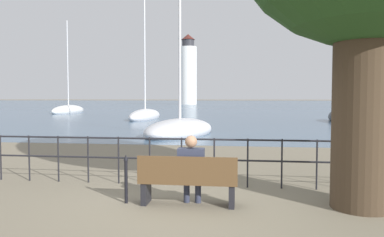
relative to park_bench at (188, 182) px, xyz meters
The scene contains 11 objects.
ground_plane 0.44m from the park_bench, 90.00° to the left, with size 1000.00×1000.00×0.00m, color #7A705B.
harbor_water 158.40m from the park_bench, 90.00° to the left, with size 600.00×300.00×0.01m.
park_bench is the anchor object (origin of this frame).
seated_person_left 0.27m from the park_bench, 54.76° to the left, with size 0.47×0.35×1.25m.
promenade_railing 1.54m from the park_bench, 90.00° to the left, with size 13.58×0.04×1.05m.
closed_umbrella 1.14m from the park_bench, behind, with size 0.09×0.09×0.89m.
sailboat_0 27.58m from the park_bench, 106.30° to the left, with size 2.18×7.33×11.52m.
sailboat_1 44.36m from the park_bench, 118.46° to the left, with size 1.88×8.37×12.19m.
sailboat_3 12.65m from the park_bench, 100.06° to the left, with size 4.21×6.20×9.28m.
sailboat_4 25.26m from the park_bench, 68.90° to the left, with size 2.42×8.59×10.69m.
harbor_lighthouse 107.75m from the park_bench, 98.18° to the left, with size 5.21×5.21×21.21m.
Camera 1 is at (0.94, -6.53, 1.91)m, focal length 35.00 mm.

